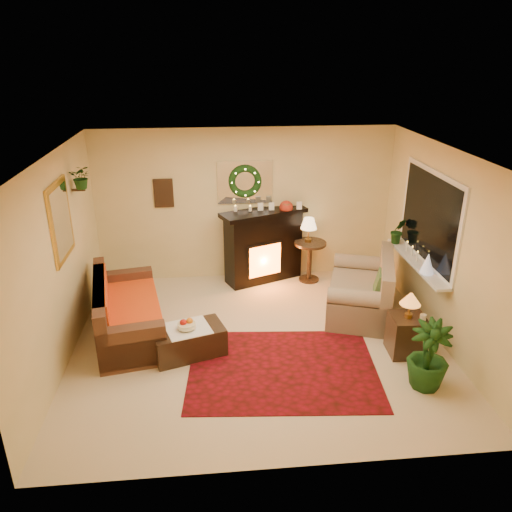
{
  "coord_description": "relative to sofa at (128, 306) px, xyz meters",
  "views": [
    {
      "loc": [
        -0.61,
        -5.88,
        3.76
      ],
      "look_at": [
        0.0,
        0.35,
        1.15
      ],
      "focal_mm": 35.0,
      "sensor_mm": 36.0,
      "label": 1
    }
  ],
  "objects": [
    {
      "name": "wall_left",
      "position": [
        -0.7,
        -0.42,
        0.87
      ],
      "size": [
        4.5,
        4.5,
        0.0
      ],
      "primitive_type": "plane",
      "color": "#EFD88C",
      "rests_on": "ground"
    },
    {
      "name": "wall_front",
      "position": [
        1.8,
        -2.67,
        0.87
      ],
      "size": [
        5.0,
        5.0,
        0.0
      ],
      "primitive_type": "plane",
      "color": "#EFD88C",
      "rests_on": "ground"
    },
    {
      "name": "mantel_candle_b",
      "position": [
        1.86,
        1.6,
        0.83
      ],
      "size": [
        0.06,
        0.06,
        0.17
      ],
      "primitive_type": "cylinder",
      "color": "beige",
      "rests_on": "fireplace"
    },
    {
      "name": "window_sill",
      "position": [
        4.18,
        0.13,
        0.44
      ],
      "size": [
        0.22,
        1.86,
        0.04
      ],
      "primitive_type": "cube",
      "color": "white",
      "rests_on": "wall_right"
    },
    {
      "name": "side_table_round",
      "position": [
        2.88,
        1.49,
        -0.1
      ],
      "size": [
        0.71,
        0.71,
        0.71
      ],
      "primitive_type": "cylinder",
      "rotation": [
        0.0,
        0.0,
        0.39
      ],
      "color": "#362110",
      "rests_on": "floor"
    },
    {
      "name": "floor_palm",
      "position": [
        3.69,
        -1.57,
        0.02
      ],
      "size": [
        1.83,
        1.83,
        2.58
      ],
      "primitive_type": "imported",
      "rotation": [
        0.0,
        0.0,
        -0.33
      ],
      "color": "#285827",
      "rests_on": "floor"
    },
    {
      "name": "area_rug",
      "position": [
        2.04,
        -1.07,
        -0.42
      ],
      "size": [
        2.5,
        1.96,
        0.01
      ],
      "primitive_type": "cube",
      "rotation": [
        0.0,
        0.0,
        -0.08
      ],
      "color": "#640B07",
      "rests_on": "floor"
    },
    {
      "name": "wreath",
      "position": [
        1.8,
        1.77,
        1.29
      ],
      "size": [
        0.55,
        0.11,
        0.55
      ],
      "primitive_type": "torus",
      "rotation": [
        1.57,
        0.0,
        0.0
      ],
      "color": "#194719",
      "rests_on": "wall_back"
    },
    {
      "name": "lamp_tiffany",
      "position": [
        3.7,
        -0.88,
        0.32
      ],
      "size": [
        0.27,
        0.27,
        0.39
      ],
      "primitive_type": "cone",
      "color": "orange",
      "rests_on": "end_table_square"
    },
    {
      "name": "sill_plant",
      "position": [
        4.14,
        0.86,
        0.66
      ],
      "size": [
        0.3,
        0.24,
        0.54
      ],
      "primitive_type": "imported",
      "color": "black",
      "rests_on": "window_sill"
    },
    {
      "name": "red_throw",
      "position": [
        -0.03,
        0.12,
        0.03
      ],
      "size": [
        0.87,
        1.41,
        0.02
      ],
      "primitive_type": "cube",
      "color": "red",
      "rests_on": "sofa"
    },
    {
      "name": "floor",
      "position": [
        1.8,
        -0.42,
        -0.43
      ],
      "size": [
        5.0,
        5.0,
        0.0
      ],
      "primitive_type": "plane",
      "color": "beige",
      "rests_on": "ground"
    },
    {
      "name": "poinsettia",
      "position": [
        2.47,
        1.62,
        0.87
      ],
      "size": [
        0.23,
        0.23,
        0.23
      ],
      "primitive_type": "sphere",
      "color": "#AB2716",
      "rests_on": "fireplace"
    },
    {
      "name": "fireplace",
      "position": [
        2.09,
        1.62,
        0.12
      ],
      "size": [
        1.36,
        0.88,
        1.19
      ],
      "primitive_type": "cube",
      "rotation": [
        0.0,
        0.0,
        0.39
      ],
      "color": "black",
      "rests_on": "floor"
    },
    {
      "name": "ceiling",
      "position": [
        1.8,
        -0.42,
        2.17
      ],
      "size": [
        5.0,
        5.0,
        0.0
      ],
      "primitive_type": "plane",
      "color": "white",
      "rests_on": "ground"
    },
    {
      "name": "wall_art",
      "position": [
        0.45,
        1.81,
        1.12
      ],
      "size": [
        0.32,
        0.03,
        0.48
      ],
      "primitive_type": "cube",
      "color": "#381E11",
      "rests_on": "wall_back"
    },
    {
      "name": "gold_mirror",
      "position": [
        -0.68,
        -0.12,
        1.32
      ],
      "size": [
        0.03,
        0.84,
        1.0
      ],
      "primitive_type": "cube",
      "color": "gold",
      "rests_on": "wall_left"
    },
    {
      "name": "wall_back",
      "position": [
        1.8,
        1.83,
        0.87
      ],
      "size": [
        5.0,
        5.0,
        0.0
      ],
      "primitive_type": "plane",
      "color": "#EFD88C",
      "rests_on": "ground"
    },
    {
      "name": "wall_right",
      "position": [
        4.3,
        -0.42,
        0.87
      ],
      "size": [
        4.5,
        4.5,
        0.0
      ],
      "primitive_type": "plane",
      "color": "#EFD88C",
      "rests_on": "ground"
    },
    {
      "name": "mantel_mirror",
      "position": [
        1.8,
        1.81,
        1.27
      ],
      "size": [
        0.92,
        0.02,
        0.72
      ],
      "primitive_type": "cube",
      "color": "white",
      "rests_on": "wall_back"
    },
    {
      "name": "hanging_plant",
      "position": [
        -0.54,
        0.63,
        1.54
      ],
      "size": [
        0.33,
        0.28,
        0.36
      ],
      "primitive_type": "imported",
      "color": "#194719",
      "rests_on": "wall_left"
    },
    {
      "name": "loveseat",
      "position": [
        3.43,
        0.33,
        -0.01
      ],
      "size": [
        1.34,
        1.75,
        0.89
      ],
      "primitive_type": "cube",
      "rotation": [
        0.0,
        0.0,
        -0.32
      ],
      "color": "#A09084",
      "rests_on": "floor"
    },
    {
      "name": "window_frame",
      "position": [
        4.28,
        0.13,
        1.12
      ],
      "size": [
        0.03,
        1.86,
        1.36
      ],
      "primitive_type": "cube",
      "color": "white",
      "rests_on": "wall_right"
    },
    {
      "name": "coffee_table",
      "position": [
        0.85,
        -0.61,
        -0.22
      ],
      "size": [
        1.03,
        0.76,
        0.39
      ],
      "primitive_type": "cube",
      "rotation": [
        0.0,
        0.0,
        0.3
      ],
      "color": "#412114",
      "rests_on": "floor"
    },
    {
      "name": "mini_tree",
      "position": [
        4.14,
        -0.3,
        0.61
      ],
      "size": [
        0.19,
        0.19,
        0.29
      ],
      "primitive_type": "cone",
      "color": "silver",
      "rests_on": "window_sill"
    },
    {
      "name": "window_glass",
      "position": [
        4.27,
        0.13,
        1.12
      ],
      "size": [
        0.02,
        1.7,
        1.22
      ],
      "primitive_type": "cube",
      "color": "black",
      "rests_on": "wall_right"
    },
    {
      "name": "lamp_cream",
      "position": [
        2.85,
        1.52,
        0.45
      ],
      "size": [
        0.28,
        0.28,
        0.43
      ],
      "primitive_type": "cone",
      "color": "#FFD08F",
      "rests_on": "side_table_round"
    },
    {
      "name": "end_table_square",
      "position": [
        3.71,
        -0.86,
        -0.16
      ],
      "size": [
        0.46,
        0.46,
        0.54
      ],
      "primitive_type": "cube",
      "rotation": [
        0.0,
        0.0,
        -0.05
      ],
      "color": "#321A12",
      "rests_on": "floor"
    },
    {
      "name": "mantel_candle_a",
      "position": [
        1.62,
        1.61,
        0.83
      ],
      "size": [
        0.06,
        0.06,
        0.19
      ],
      "primitive_type": "cylinder",
      "color": "beige",
      "rests_on": "fireplace"
    },
    {
      "name": "fruit_bowl",
      "position": [
        0.84,
        -0.63,
        0.02
      ],
      "size": [
        0.24,
        0.24,
        0.05
      ],
      "primitive_type": "cylinder",
      "color": "#F0EDC0",
      "rests_on": "coffee_table"
    },
    {
      "name": "sofa",
      "position": [
        0.0,
        0.0,
        0.0
      ],
      "size": [
        1.19,
        2.05,
        0.83
      ],
      "primitive_type": "cube",
      "rotation": [
        0.0,
        0.0,
        0.19
      ],
      "color": "#3C2717",
      "rests_on": "floor"
    }
  ]
}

